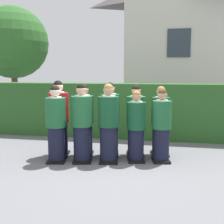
{
  "coord_description": "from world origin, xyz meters",
  "views": [
    {
      "loc": [
        1.14,
        -5.82,
        1.94
      ],
      "look_at": [
        0.0,
        0.23,
        1.05
      ],
      "focal_mm": 45.34,
      "sensor_mm": 36.0,
      "label": 1
    }
  ],
  "objects_px": {
    "student_front_row_1": "(82,125)",
    "student_rear_row_4": "(160,123)",
    "student_front_row_4": "(162,127)",
    "student_rear_row_3": "(136,122)",
    "student_in_red_blazer": "(59,120)",
    "student_front_row_2": "(109,125)",
    "student_front_row_3": "(136,128)",
    "student_rear_row_2": "(110,121)",
    "student_rear_row_1": "(84,122)",
    "student_front_row_0": "(56,126)"
  },
  "relations": [
    {
      "from": "student_rear_row_3",
      "to": "student_front_row_0",
      "type": "bearing_deg",
      "value": -154.52
    },
    {
      "from": "student_front_row_2",
      "to": "student_rear_row_4",
      "type": "xyz_separation_m",
      "value": [
        1.08,
        0.7,
        -0.04
      ]
    },
    {
      "from": "student_front_row_0",
      "to": "student_front_row_1",
      "type": "bearing_deg",
      "value": 10.27
    },
    {
      "from": "student_in_red_blazer",
      "to": "student_front_row_2",
      "type": "bearing_deg",
      "value": -11.71
    },
    {
      "from": "student_front_row_4",
      "to": "student_rear_row_3",
      "type": "distance_m",
      "value": 0.69
    },
    {
      "from": "student_front_row_4",
      "to": "student_rear_row_4",
      "type": "xyz_separation_m",
      "value": [
        -0.03,
        0.46,
        0.02
      ]
    },
    {
      "from": "student_rear_row_1",
      "to": "student_rear_row_3",
      "type": "relative_size",
      "value": 1.01
    },
    {
      "from": "student_front_row_3",
      "to": "student_rear_row_4",
      "type": "xyz_separation_m",
      "value": [
        0.5,
        0.54,
        0.03
      ]
    },
    {
      "from": "student_rear_row_1",
      "to": "student_rear_row_4",
      "type": "height_order",
      "value": "student_rear_row_1"
    },
    {
      "from": "student_front_row_1",
      "to": "student_rear_row_2",
      "type": "xyz_separation_m",
      "value": [
        0.5,
        0.56,
        0.0
      ]
    },
    {
      "from": "student_rear_row_3",
      "to": "student_rear_row_4",
      "type": "height_order",
      "value": "student_rear_row_3"
    },
    {
      "from": "student_in_red_blazer",
      "to": "student_front_row_3",
      "type": "bearing_deg",
      "value": -2.84
    },
    {
      "from": "student_front_row_1",
      "to": "student_front_row_2",
      "type": "bearing_deg",
      "value": 8.17
    },
    {
      "from": "student_in_red_blazer",
      "to": "student_front_row_0",
      "type": "bearing_deg",
      "value": -76.75
    },
    {
      "from": "student_front_row_2",
      "to": "student_in_red_blazer",
      "type": "height_order",
      "value": "student_in_red_blazer"
    },
    {
      "from": "student_in_red_blazer",
      "to": "student_rear_row_3",
      "type": "xyz_separation_m",
      "value": [
        1.73,
        0.35,
        -0.05
      ]
    },
    {
      "from": "student_front_row_4",
      "to": "student_rear_row_4",
      "type": "bearing_deg",
      "value": 94.09
    },
    {
      "from": "student_front_row_0",
      "to": "student_in_red_blazer",
      "type": "bearing_deg",
      "value": 103.25
    },
    {
      "from": "student_front_row_3",
      "to": "student_rear_row_3",
      "type": "relative_size",
      "value": 0.94
    },
    {
      "from": "student_front_row_1",
      "to": "student_front_row_3",
      "type": "distance_m",
      "value": 1.17
    },
    {
      "from": "student_front_row_1",
      "to": "student_rear_row_1",
      "type": "xyz_separation_m",
      "value": [
        -0.08,
        0.45,
        -0.02
      ]
    },
    {
      "from": "student_front_row_0",
      "to": "student_rear_row_4",
      "type": "bearing_deg",
      "value": 22.04
    },
    {
      "from": "student_front_row_4",
      "to": "student_rear_row_3",
      "type": "bearing_deg",
      "value": 148.94
    },
    {
      "from": "student_front_row_1",
      "to": "student_rear_row_4",
      "type": "relative_size",
      "value": 1.05
    },
    {
      "from": "student_in_red_blazer",
      "to": "student_rear_row_1",
      "type": "relative_size",
      "value": 1.05
    },
    {
      "from": "student_in_red_blazer",
      "to": "student_rear_row_1",
      "type": "xyz_separation_m",
      "value": [
        0.57,
        0.12,
        -0.04
      ]
    },
    {
      "from": "student_rear_row_2",
      "to": "student_rear_row_4",
      "type": "distance_m",
      "value": 1.16
    },
    {
      "from": "student_front_row_2",
      "to": "student_front_row_3",
      "type": "distance_m",
      "value": 0.6
    },
    {
      "from": "student_front_row_1",
      "to": "student_rear_row_4",
      "type": "bearing_deg",
      "value": 25.61
    },
    {
      "from": "student_front_row_0",
      "to": "student_rear_row_2",
      "type": "height_order",
      "value": "student_rear_row_2"
    },
    {
      "from": "student_front_row_0",
      "to": "student_in_red_blazer",
      "type": "relative_size",
      "value": 0.95
    },
    {
      "from": "student_front_row_1",
      "to": "student_front_row_2",
      "type": "height_order",
      "value": "student_front_row_1"
    },
    {
      "from": "student_rear_row_1",
      "to": "student_front_row_0",
      "type": "bearing_deg",
      "value": -130.23
    },
    {
      "from": "student_front_row_1",
      "to": "student_rear_row_2",
      "type": "distance_m",
      "value": 0.75
    },
    {
      "from": "student_rear_row_2",
      "to": "student_front_row_4",
      "type": "bearing_deg",
      "value": -11.56
    },
    {
      "from": "student_front_row_2",
      "to": "student_rear_row_2",
      "type": "distance_m",
      "value": 0.48
    },
    {
      "from": "student_rear_row_3",
      "to": "student_in_red_blazer",
      "type": "bearing_deg",
      "value": -168.71
    },
    {
      "from": "student_front_row_0",
      "to": "student_front_row_1",
      "type": "relative_size",
      "value": 0.98
    },
    {
      "from": "student_rear_row_3",
      "to": "student_front_row_2",
      "type": "bearing_deg",
      "value": -131.03
    },
    {
      "from": "student_in_red_blazer",
      "to": "student_rear_row_4",
      "type": "xyz_separation_m",
      "value": [
        2.29,
        0.45,
        -0.06
      ]
    },
    {
      "from": "student_front_row_0",
      "to": "student_rear_row_1",
      "type": "bearing_deg",
      "value": 49.77
    },
    {
      "from": "student_front_row_0",
      "to": "student_front_row_2",
      "type": "distance_m",
      "value": 1.12
    },
    {
      "from": "student_rear_row_2",
      "to": "student_rear_row_3",
      "type": "height_order",
      "value": "student_rear_row_2"
    },
    {
      "from": "student_front_row_2",
      "to": "student_rear_row_4",
      "type": "bearing_deg",
      "value": 33.23
    },
    {
      "from": "student_in_red_blazer",
      "to": "student_rear_row_1",
      "type": "distance_m",
      "value": 0.58
    },
    {
      "from": "student_front_row_3",
      "to": "student_rear_row_3",
      "type": "height_order",
      "value": "student_rear_row_3"
    },
    {
      "from": "student_front_row_0",
      "to": "student_rear_row_1",
      "type": "relative_size",
      "value": 1.0
    },
    {
      "from": "student_front_row_1",
      "to": "student_front_row_3",
      "type": "bearing_deg",
      "value": 12.08
    },
    {
      "from": "student_front_row_3",
      "to": "student_rear_row_1",
      "type": "bearing_deg",
      "value": 170.28
    },
    {
      "from": "student_front_row_3",
      "to": "student_in_red_blazer",
      "type": "bearing_deg",
      "value": 177.16
    }
  ]
}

